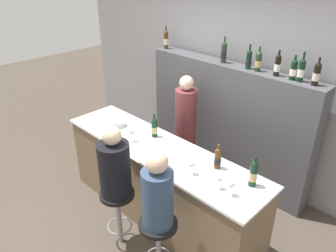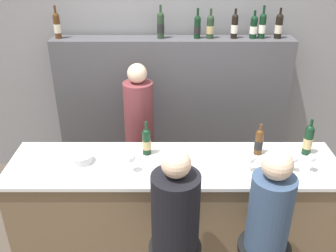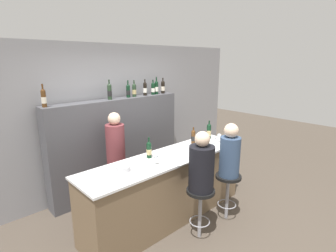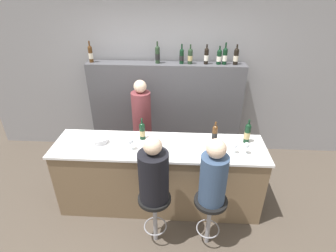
# 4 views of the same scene
# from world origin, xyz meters

# --- Properties ---
(ground_plane) EXTENTS (16.00, 16.00, 0.00)m
(ground_plane) POSITION_xyz_m (0.00, 0.00, 0.00)
(ground_plane) COLOR #4C4238
(wall_back) EXTENTS (6.40, 0.05, 2.60)m
(wall_back) POSITION_xyz_m (0.00, 1.85, 1.30)
(wall_back) COLOR gray
(wall_back) RESTS_ON ground_plane
(bar_counter) EXTENTS (2.70, 0.68, 0.98)m
(bar_counter) POSITION_xyz_m (0.00, 0.32, 0.49)
(bar_counter) COLOR brown
(bar_counter) RESTS_ON ground_plane
(back_bar_cabinet) EXTENTS (2.53, 0.28, 1.67)m
(back_bar_cabinet) POSITION_xyz_m (0.00, 1.62, 0.84)
(back_bar_cabinet) COLOR #4C4C51
(back_bar_cabinet) RESTS_ON ground_plane
(wine_bottle_counter_0) EXTENTS (0.07, 0.07, 0.30)m
(wine_bottle_counter_0) POSITION_xyz_m (-0.23, 0.47, 1.10)
(wine_bottle_counter_0) COLOR black
(wine_bottle_counter_0) RESTS_ON bar_counter
(wine_bottle_counter_1) EXTENTS (0.07, 0.07, 0.28)m
(wine_bottle_counter_1) POSITION_xyz_m (0.71, 0.47, 1.10)
(wine_bottle_counter_1) COLOR #4C2D14
(wine_bottle_counter_1) RESTS_ON bar_counter
(wine_bottle_counter_2) EXTENTS (0.08, 0.08, 0.32)m
(wine_bottle_counter_2) POSITION_xyz_m (1.12, 0.47, 1.12)
(wine_bottle_counter_2) COLOR black
(wine_bottle_counter_2) RESTS_ON bar_counter
(wine_bottle_backbar_0) EXTENTS (0.07, 0.07, 0.33)m
(wine_bottle_backbar_0) POSITION_xyz_m (-1.18, 1.62, 1.81)
(wine_bottle_backbar_0) COLOR #4C2D14
(wine_bottle_backbar_0) RESTS_ON back_bar_cabinet
(wine_bottle_backbar_1) EXTENTS (0.07, 0.07, 0.33)m
(wine_bottle_backbar_1) POSITION_xyz_m (-0.12, 1.62, 1.81)
(wine_bottle_backbar_1) COLOR #233823
(wine_bottle_backbar_1) RESTS_ON back_bar_cabinet
(wine_bottle_backbar_2) EXTENTS (0.07, 0.07, 0.30)m
(wine_bottle_backbar_2) POSITION_xyz_m (0.25, 1.62, 1.79)
(wine_bottle_backbar_2) COLOR black
(wine_bottle_backbar_2) RESTS_ON back_bar_cabinet
(wine_bottle_backbar_3) EXTENTS (0.07, 0.07, 0.30)m
(wine_bottle_backbar_3) POSITION_xyz_m (0.38, 1.62, 1.79)
(wine_bottle_backbar_3) COLOR #233823
(wine_bottle_backbar_3) RESTS_ON back_bar_cabinet
(wine_bottle_backbar_4) EXTENTS (0.07, 0.07, 0.30)m
(wine_bottle_backbar_4) POSITION_xyz_m (0.63, 1.62, 1.80)
(wine_bottle_backbar_4) COLOR black
(wine_bottle_backbar_4) RESTS_ON back_bar_cabinet
(wine_bottle_backbar_5) EXTENTS (0.07, 0.07, 0.28)m
(wine_bottle_backbar_5) POSITION_xyz_m (0.83, 1.62, 1.79)
(wine_bottle_backbar_5) COLOR black
(wine_bottle_backbar_5) RESTS_ON back_bar_cabinet
(wine_bottle_backbar_6) EXTENTS (0.07, 0.07, 0.33)m
(wine_bottle_backbar_6) POSITION_xyz_m (0.91, 1.62, 1.80)
(wine_bottle_backbar_6) COLOR black
(wine_bottle_backbar_6) RESTS_ON back_bar_cabinet
(wine_bottle_backbar_7) EXTENTS (0.08, 0.08, 0.31)m
(wine_bottle_backbar_7) POSITION_xyz_m (1.08, 1.62, 1.80)
(wine_bottle_backbar_7) COLOR black
(wine_bottle_backbar_7) RESTS_ON back_bar_cabinet
(wine_glass_0) EXTENTS (0.08, 0.08, 0.16)m
(wine_glass_0) POSITION_xyz_m (-0.33, 0.21, 1.10)
(wine_glass_0) COLOR silver
(wine_glass_0) RESTS_ON bar_counter
(wine_glass_1) EXTENTS (0.07, 0.07, 0.15)m
(wine_glass_1) POSITION_xyz_m (0.59, 0.21, 1.09)
(wine_glass_1) COLOR silver
(wine_glass_1) RESTS_ON bar_counter
(wine_glass_2) EXTENTS (0.07, 0.07, 0.14)m
(wine_glass_2) POSITION_xyz_m (0.92, 0.21, 1.09)
(wine_glass_2) COLOR silver
(wine_glass_2) RESTS_ON bar_counter
(wine_glass_3) EXTENTS (0.07, 0.07, 0.16)m
(wine_glass_3) POSITION_xyz_m (1.06, 0.21, 1.10)
(wine_glass_3) COLOR silver
(wine_glass_3) RESTS_ON bar_counter
(metal_bowl) EXTENTS (0.18, 0.18, 0.07)m
(metal_bowl) POSITION_xyz_m (-0.75, 0.34, 1.02)
(metal_bowl) COLOR #B7B7BC
(metal_bowl) RESTS_ON bar_counter
(tasting_menu) EXTENTS (0.21, 0.30, 0.00)m
(tasting_menu) POSITION_xyz_m (-0.03, 0.11, 0.98)
(tasting_menu) COLOR white
(tasting_menu) RESTS_ON bar_counter
(bar_stool_left) EXTENTS (0.37, 0.37, 0.70)m
(bar_stool_left) POSITION_xyz_m (0.00, -0.29, 0.54)
(bar_stool_left) COLOR gray
(bar_stool_left) RESTS_ON ground_plane
(guest_seated_left) EXTENTS (0.32, 0.32, 0.78)m
(guest_seated_left) POSITION_xyz_m (0.00, -0.29, 1.03)
(guest_seated_left) COLOR black
(guest_seated_left) RESTS_ON bar_stool_left
(bar_stool_right) EXTENTS (0.37, 0.37, 0.70)m
(bar_stool_right) POSITION_xyz_m (0.63, -0.29, 0.54)
(bar_stool_right) COLOR gray
(bar_stool_right) RESTS_ON ground_plane
(guest_seated_right) EXTENTS (0.29, 0.29, 0.78)m
(guest_seated_right) POSITION_xyz_m (0.63, -0.29, 1.04)
(guest_seated_right) COLOR #334766
(guest_seated_right) RESTS_ON bar_stool_right
(bartender) EXTENTS (0.29, 0.29, 1.55)m
(bartender) POSITION_xyz_m (-0.34, 1.16, 0.72)
(bartender) COLOR brown
(bartender) RESTS_ON ground_plane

